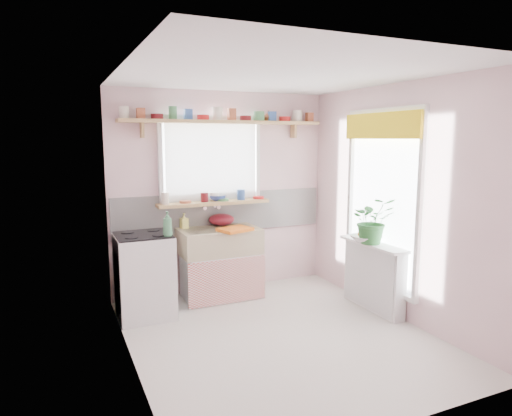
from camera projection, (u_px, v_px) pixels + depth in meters
name	position (u px, v px, depth m)	size (l,w,h in m)	color
room	(297.00, 186.00, 5.33)	(3.20, 3.20, 3.20)	silver
sink_unit	(220.00, 263.00, 5.53)	(0.95, 0.65, 1.11)	white
cooker	(144.00, 275.00, 4.92)	(0.58, 0.58, 0.93)	white
radiator_ledge	(374.00, 275.00, 5.14)	(0.22, 0.95, 0.78)	white
windowsill	(214.00, 203.00, 5.59)	(1.40, 0.22, 0.04)	tan
pine_shelf	(225.00, 122.00, 5.50)	(2.52, 0.24, 0.04)	tan
shelf_crockery	(225.00, 116.00, 5.49)	(2.47, 0.11, 0.12)	silver
sill_crockery	(210.00, 197.00, 5.56)	(1.35, 0.11, 0.12)	silver
dish_tray	(235.00, 229.00, 5.34)	(0.37, 0.27, 0.04)	orange
colander	(221.00, 219.00, 5.69)	(0.32, 0.32, 0.15)	#5C0F1A
jade_plant	(373.00, 220.00, 5.00)	(0.47, 0.41, 0.52)	#2B6C30
fruit_bowl	(366.00, 239.00, 5.09)	(0.32, 0.32, 0.08)	white
herb_pot	(372.00, 232.00, 5.17)	(0.11, 0.07, 0.20)	#2E6327
soap_bottle_sink	(184.00, 221.00, 5.49)	(0.08, 0.08, 0.18)	#F2EA6B
sill_cup	(214.00, 197.00, 5.65)	(0.13, 0.13, 0.10)	white
sill_bowl	(217.00, 198.00, 5.67)	(0.21, 0.21, 0.07)	#2C4092
shelf_vase	(268.00, 116.00, 5.79)	(0.13, 0.13, 0.13)	#9C5130
cooker_bottle	(167.00, 224.00, 4.74)	(0.10, 0.10, 0.26)	#44895B
fruit	(366.00, 233.00, 5.09)	(0.20, 0.14, 0.10)	orange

